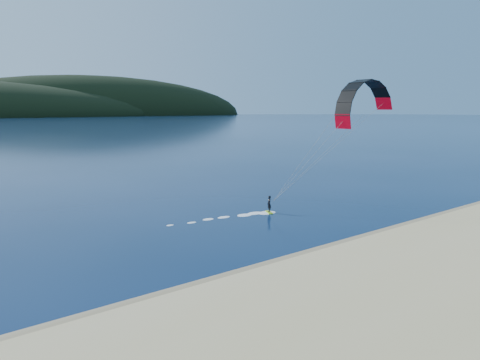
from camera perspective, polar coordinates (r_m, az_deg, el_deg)
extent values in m
plane|color=#071C39|center=(25.18, 10.19, -14.80)|extent=(1800.00, 1800.00, 0.00)
cube|color=#8B7751|center=(28.12, 3.25, -11.92)|extent=(220.00, 2.50, 0.10)
ellipsoid|color=black|center=(823.42, -18.12, 8.10)|extent=(600.00, 240.00, 140.00)
cube|color=#9ECE18|center=(43.46, 3.85, -4.27)|extent=(0.95, 1.40, 0.08)
imported|color=black|center=(43.27, 3.87, -3.17)|extent=(0.61, 0.72, 1.65)
cylinder|color=gray|center=(45.15, 10.54, 3.06)|extent=(0.02, 0.02, 13.63)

